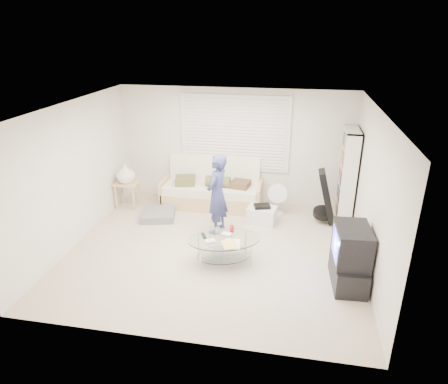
% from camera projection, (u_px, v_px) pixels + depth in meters
% --- Properties ---
extents(ground, '(5.00, 5.00, 0.00)m').
position_uv_depth(ground, '(214.00, 250.00, 7.04)').
color(ground, tan).
rests_on(ground, ground).
extents(room_shell, '(5.02, 4.52, 2.51)m').
position_uv_depth(room_shell, '(219.00, 153.00, 6.85)').
color(room_shell, white).
rests_on(room_shell, ground).
extents(window_blinds, '(2.32, 0.08, 1.62)m').
position_uv_depth(window_blinds, '(235.00, 134.00, 8.45)').
color(window_blinds, silver).
rests_on(window_blinds, ground).
extents(futon_sofa, '(2.15, 0.87, 1.05)m').
position_uv_depth(futon_sofa, '(212.00, 191.00, 8.69)').
color(futon_sofa, tan).
rests_on(futon_sofa, ground).
extents(grey_floor_pillow, '(0.79, 0.79, 0.15)m').
position_uv_depth(grey_floor_pillow, '(158.00, 214.00, 8.20)').
color(grey_floor_pillow, slate).
rests_on(grey_floor_pillow, ground).
extents(side_table, '(0.50, 0.40, 0.98)m').
position_uv_depth(side_table, '(126.00, 175.00, 8.47)').
color(side_table, tan).
rests_on(side_table, ground).
extents(bookshelf, '(0.29, 0.78, 1.86)m').
position_uv_depth(bookshelf, '(347.00, 176.00, 7.84)').
color(bookshelf, white).
rests_on(bookshelf, ground).
extents(guitar_case, '(0.43, 0.40, 1.07)m').
position_uv_depth(guitar_case, '(326.00, 200.00, 7.85)').
color(guitar_case, black).
rests_on(guitar_case, ground).
extents(floor_fan, '(0.41, 0.28, 0.68)m').
position_uv_depth(floor_fan, '(277.00, 196.00, 8.25)').
color(floor_fan, white).
rests_on(floor_fan, ground).
extents(storage_bin, '(0.60, 0.46, 0.39)m').
position_uv_depth(storage_bin, '(262.00, 215.00, 7.96)').
color(storage_bin, white).
rests_on(storage_bin, ground).
extents(tv_unit, '(0.53, 0.90, 0.95)m').
position_uv_depth(tv_unit, '(350.00, 257.00, 5.95)').
color(tv_unit, black).
rests_on(tv_unit, ground).
extents(coffee_table, '(1.36, 1.09, 0.56)m').
position_uv_depth(coffee_table, '(224.00, 243.00, 6.55)').
color(coffee_table, silver).
rests_on(coffee_table, ground).
extents(standing_person, '(0.50, 0.64, 1.54)m').
position_uv_depth(standing_person, '(217.00, 194.00, 7.38)').
color(standing_person, navy).
rests_on(standing_person, ground).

